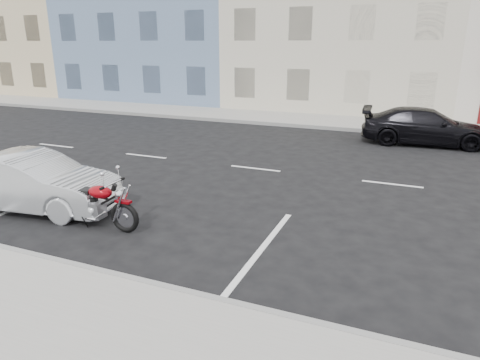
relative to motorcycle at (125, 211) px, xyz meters
The scene contains 9 objects.
ground 6.06m from the motorcycle, 62.46° to the left, with size 120.00×120.00×0.00m, color black.
sidewalk_far 14.23m from the motorcycle, 98.93° to the left, with size 80.00×3.40×0.15m, color gray.
curb_far 12.56m from the motorcycle, 100.13° to the left, with size 80.00×0.12×0.16m, color gray.
bldg_far_west 32.22m from the motorcycle, 136.98° to the left, with size 12.00×12.00×12.00m, color tan.
bldg_blue 25.12m from the motorcycle, 117.36° to the left, with size 12.00×12.00×13.00m, color slate.
bldg_cream 22.30m from the motorcycle, 87.90° to the left, with size 12.00×12.00×11.50m, color #B8B19B.
motorcycle is the anchor object (origin of this frame).
sedan_silver 2.77m from the motorcycle, behind, with size 1.40×4.01×1.32m, color #B1B4B9.
car_far 12.27m from the motorcycle, 63.03° to the left, with size 1.90×4.68×1.36m, color black.
Camera 1 is at (2.39, -11.85, 3.69)m, focal length 32.00 mm.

